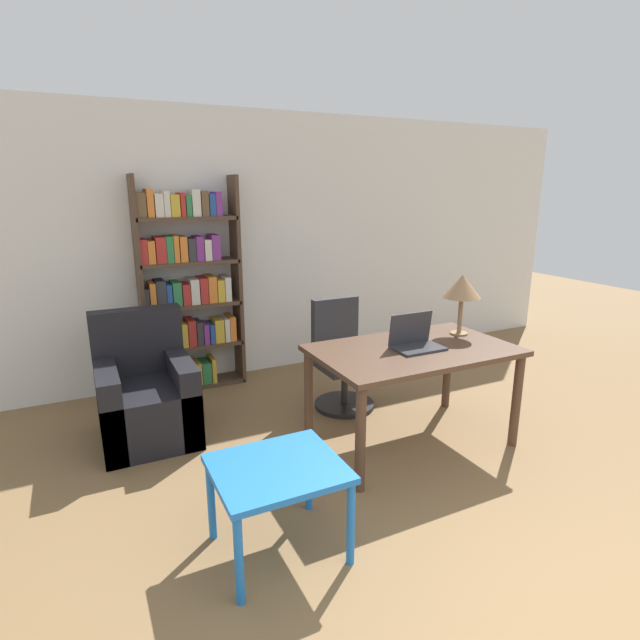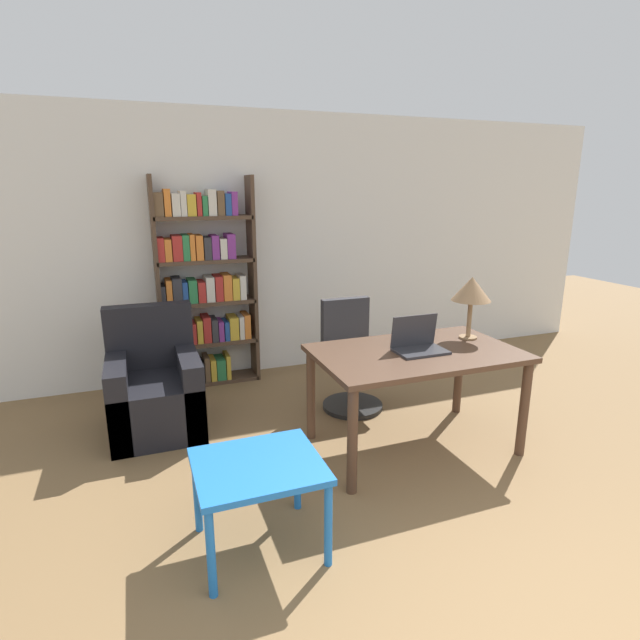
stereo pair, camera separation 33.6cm
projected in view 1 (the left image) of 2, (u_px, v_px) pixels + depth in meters
The scene contains 8 objects.
wall_back at pixel (264, 246), 5.24m from camera, with size 8.00×0.06×2.70m.
desk at pixel (413, 360), 3.78m from camera, with size 1.50×0.92×0.78m.
laptop at pixel (415, 341), 3.74m from camera, with size 0.37×0.25×0.26m.
table_lamp at pixel (462, 287), 4.01m from camera, with size 0.31×0.31×0.50m.
office_chair at pixel (341, 359), 4.53m from camera, with size 0.55×0.55×0.98m.
side_table_blue at pixel (278, 478), 2.65m from camera, with size 0.68×0.59×0.52m.
armchair at pixel (146, 398), 3.97m from camera, with size 0.71×0.80×1.00m.
bookshelf at pixel (187, 292), 4.81m from camera, with size 0.96×0.28×2.07m.
Camera 1 is at (-1.79, -0.46, 1.94)m, focal length 28.00 mm.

